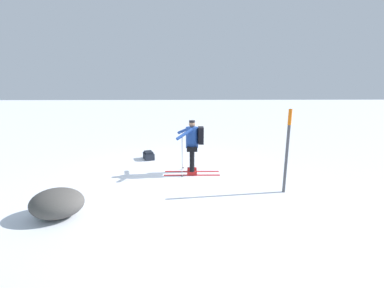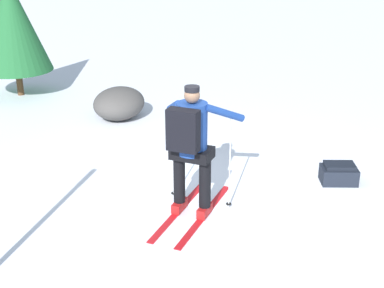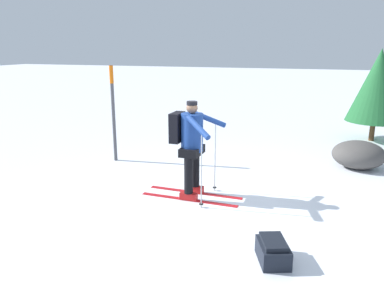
{
  "view_description": "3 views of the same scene",
  "coord_description": "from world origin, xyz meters",
  "px_view_note": "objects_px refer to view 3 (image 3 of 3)",
  "views": [
    {
      "loc": [
        0.4,
        -7.58,
        2.74
      ],
      "look_at": [
        0.58,
        0.11,
        0.96
      ],
      "focal_mm": 24.0,
      "sensor_mm": 36.0,
      "label": 1
    },
    {
      "loc": [
        6.21,
        2.32,
        3.41
      ],
      "look_at": [
        0.58,
        0.11,
        0.96
      ],
      "focal_mm": 50.0,
      "sensor_mm": 36.0,
      "label": 2
    },
    {
      "loc": [
        -1.37,
        5.95,
        2.57
      ],
      "look_at": [
        0.58,
        0.11,
        0.96
      ],
      "focal_mm": 35.0,
      "sensor_mm": 36.0,
      "label": 3
    }
  ],
  "objects_px": {
    "skier": "(190,142)",
    "dropped_backpack": "(273,251)",
    "rock_boulder": "(359,155)",
    "trail_marker": "(113,107)",
    "pine_tree": "(378,86)"
  },
  "relations": [
    {
      "from": "skier",
      "to": "pine_tree",
      "type": "height_order",
      "value": "pine_tree"
    },
    {
      "from": "skier",
      "to": "dropped_backpack",
      "type": "bearing_deg",
      "value": 134.7
    },
    {
      "from": "dropped_backpack",
      "to": "pine_tree",
      "type": "bearing_deg",
      "value": -105.14
    },
    {
      "from": "skier",
      "to": "trail_marker",
      "type": "height_order",
      "value": "trail_marker"
    },
    {
      "from": "dropped_backpack",
      "to": "rock_boulder",
      "type": "xyz_separation_m",
      "value": [
        -1.32,
        -4.28,
        0.16
      ]
    },
    {
      "from": "skier",
      "to": "dropped_backpack",
      "type": "relative_size",
      "value": 2.93
    },
    {
      "from": "rock_boulder",
      "to": "pine_tree",
      "type": "bearing_deg",
      "value": -101.98
    },
    {
      "from": "dropped_backpack",
      "to": "pine_tree",
      "type": "height_order",
      "value": "pine_tree"
    },
    {
      "from": "skier",
      "to": "rock_boulder",
      "type": "height_order",
      "value": "skier"
    },
    {
      "from": "rock_boulder",
      "to": "pine_tree",
      "type": "height_order",
      "value": "pine_tree"
    },
    {
      "from": "dropped_backpack",
      "to": "pine_tree",
      "type": "relative_size",
      "value": 0.24
    },
    {
      "from": "rock_boulder",
      "to": "trail_marker",
      "type": "bearing_deg",
      "value": 12.26
    },
    {
      "from": "dropped_backpack",
      "to": "pine_tree",
      "type": "xyz_separation_m",
      "value": [
        -1.91,
        -7.06,
        1.39
      ]
    },
    {
      "from": "dropped_backpack",
      "to": "rock_boulder",
      "type": "distance_m",
      "value": 4.48
    },
    {
      "from": "dropped_backpack",
      "to": "trail_marker",
      "type": "bearing_deg",
      "value": -38.35
    }
  ]
}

